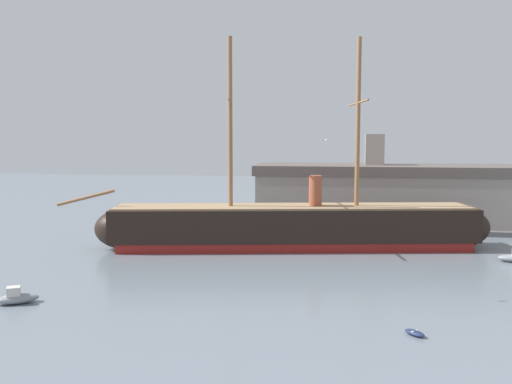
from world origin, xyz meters
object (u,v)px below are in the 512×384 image
at_px(dinghy_mid_right, 415,333).
at_px(dockside_warehouse_right, 418,196).
at_px(tall_ship, 294,226).
at_px(motorboat_mid_left, 16,298).
at_px(motorboat_distant_centre, 288,237).
at_px(seagull_in_flight, 326,140).

bearing_deg(dinghy_mid_right, dockside_warehouse_right, 82.40).
xyz_separation_m(tall_ship, motorboat_mid_left, (-23.27, -29.82, -2.56)).
xyz_separation_m(motorboat_distant_centre, dockside_warehouse_right, (21.00, 16.93, 4.79)).
xyz_separation_m(dockside_warehouse_right, seagull_in_flight, (-14.70, -45.19, 9.91)).
height_order(motorboat_distant_centre, seagull_in_flight, seagull_in_flight).
relative_size(dinghy_mid_right, dockside_warehouse_right, 0.03).
relative_size(tall_ship, motorboat_mid_left, 14.52).
distance_m(tall_ship, dinghy_mid_right, 34.92).
xyz_separation_m(dinghy_mid_right, seagull_in_flight, (-7.43, 9.33, 15.04)).
height_order(tall_ship, dockside_warehouse_right, tall_ship).
height_order(motorboat_distant_centre, dockside_warehouse_right, dockside_warehouse_right).
distance_m(dockside_warehouse_right, seagull_in_flight, 48.54).
bearing_deg(seagull_in_flight, motorboat_mid_left, -166.74).
bearing_deg(motorboat_mid_left, motorboat_distant_centre, 57.76).
relative_size(motorboat_mid_left, dockside_warehouse_right, 0.07).
xyz_separation_m(motorboat_mid_left, dinghy_mid_right, (35.77, -2.65, -0.35)).
height_order(dockside_warehouse_right, seagull_in_flight, dockside_warehouse_right).
height_order(dinghy_mid_right, seagull_in_flight, seagull_in_flight).
bearing_deg(motorboat_distant_centre, dinghy_mid_right, -69.93).
bearing_deg(tall_ship, dockside_warehouse_right, 48.11).
height_order(motorboat_mid_left, motorboat_distant_centre, motorboat_mid_left).
bearing_deg(tall_ship, dinghy_mid_right, -68.95).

